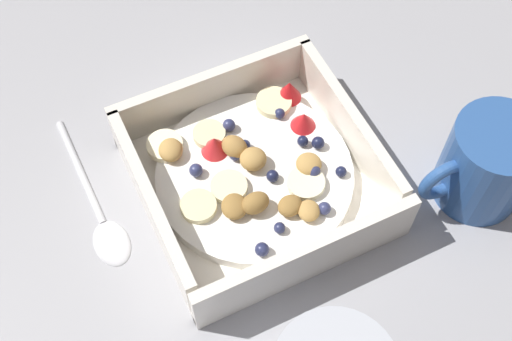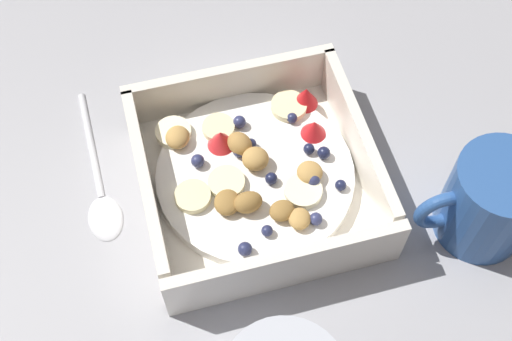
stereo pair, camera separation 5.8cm
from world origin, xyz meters
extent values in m
plane|color=#9E9EA3|center=(0.00, 0.00, 0.00)|extent=(2.40, 2.40, 0.00)
cube|color=white|center=(0.01, 0.00, 0.01)|extent=(0.21, 0.21, 0.01)
cube|color=white|center=(0.01, -0.09, 0.03)|extent=(0.21, 0.01, 0.06)
cube|color=white|center=(0.01, 0.10, 0.03)|extent=(0.21, 0.01, 0.06)
cube|color=white|center=(-0.09, 0.00, 0.03)|extent=(0.01, 0.19, 0.06)
cube|color=white|center=(0.11, 0.00, 0.03)|extent=(0.01, 0.19, 0.06)
cylinder|color=white|center=(0.01, 0.00, 0.02)|extent=(0.18, 0.18, 0.01)
cylinder|color=#F7EFC6|center=(0.08, -0.06, 0.03)|extent=(0.05, 0.05, 0.01)
cylinder|color=beige|center=(0.03, -0.05, 0.03)|extent=(0.04, 0.04, 0.01)
cylinder|color=beige|center=(-0.04, -0.06, 0.03)|extent=(0.04, 0.04, 0.01)
cylinder|color=beige|center=(0.07, 0.01, 0.03)|extent=(0.05, 0.05, 0.01)
cylinder|color=#F4EAB7|center=(0.04, 0.01, 0.03)|extent=(0.04, 0.04, 0.01)
cylinder|color=#F7EFC6|center=(-0.02, 0.03, 0.03)|extent=(0.04, 0.04, 0.01)
cone|color=red|center=(0.03, -0.04, 0.03)|extent=(0.03, 0.03, 0.02)
cone|color=red|center=(-0.05, -0.03, 0.03)|extent=(0.03, 0.03, 0.02)
cone|color=red|center=(-0.06, -0.06, 0.03)|extent=(0.03, 0.03, 0.02)
sphere|color=#23284C|center=(0.01, -0.03, 0.03)|extent=(0.01, 0.01, 0.01)
sphere|color=#191E3D|center=(-0.05, 0.00, 0.03)|extent=(0.01, 0.01, 0.01)
sphere|color=navy|center=(0.06, -0.02, 0.03)|extent=(0.01, 0.01, 0.01)
sphere|color=navy|center=(-0.03, 0.06, 0.03)|extent=(0.01, 0.01, 0.01)
sphere|color=#23284C|center=(0.02, 0.06, 0.03)|extent=(0.01, 0.01, 0.01)
sphere|color=#23284C|center=(0.04, 0.07, 0.03)|extent=(0.01, 0.01, 0.01)
sphere|color=#191E3D|center=(-0.06, 0.04, 0.03)|extent=(0.01, 0.01, 0.01)
sphere|color=#23284C|center=(-0.04, -0.05, 0.03)|extent=(0.01, 0.01, 0.01)
sphere|color=#191E3D|center=(-0.04, -0.01, 0.03)|extent=(0.01, 0.01, 0.01)
sphere|color=navy|center=(-0.04, 0.02, 0.03)|extent=(0.01, 0.01, 0.01)
sphere|color=navy|center=(0.01, -0.05, 0.03)|extent=(0.01, 0.01, 0.01)
sphere|color=#191E3D|center=(0.00, 0.01, 0.03)|extent=(0.01, 0.01, 0.01)
sphere|color=navy|center=(0.02, -0.02, 0.03)|extent=(0.01, 0.01, 0.01)
ellipsoid|color=tan|center=(-0.01, 0.06, 0.03)|extent=(0.03, 0.03, 0.01)
ellipsoid|color=tan|center=(0.01, -0.01, 0.03)|extent=(0.03, 0.03, 0.02)
ellipsoid|color=olive|center=(0.04, 0.03, 0.03)|extent=(0.03, 0.03, 0.01)
ellipsoid|color=#AD7F42|center=(0.02, -0.03, 0.03)|extent=(0.03, 0.03, 0.02)
ellipsoid|color=tan|center=(-0.03, 0.02, 0.03)|extent=(0.03, 0.03, 0.01)
ellipsoid|color=tan|center=(0.07, -0.05, 0.03)|extent=(0.03, 0.03, 0.02)
ellipsoid|color=olive|center=(0.03, 0.03, 0.03)|extent=(0.03, 0.02, 0.02)
ellipsoid|color=olive|center=(0.00, 0.05, 0.03)|extent=(0.03, 0.02, 0.01)
ellipsoid|color=silver|center=(0.15, 0.00, 0.00)|extent=(0.03, 0.05, 0.01)
cylinder|color=silver|center=(0.15, -0.08, 0.00)|extent=(0.01, 0.13, 0.01)
cylinder|color=#2D5699|center=(-0.17, 0.09, 0.04)|extent=(0.08, 0.08, 0.09)
torus|color=#2D5699|center=(-0.13, 0.09, 0.05)|extent=(0.05, 0.01, 0.05)
camera|label=1|loc=(0.15, 0.29, 0.54)|focal=46.90mm
camera|label=2|loc=(0.09, 0.31, 0.54)|focal=46.90mm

